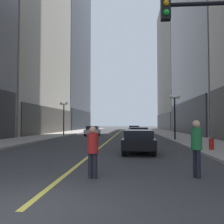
{
  "coord_description": "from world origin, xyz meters",
  "views": [
    {
      "loc": [
        2.16,
        -4.72,
        1.71
      ],
      "look_at": [
        -0.15,
        26.08,
        3.1
      ],
      "focal_mm": 39.91,
      "sensor_mm": 36.0,
      "label": 1
    }
  ],
  "objects_px": {
    "car_navy": "(139,134)",
    "street_lamp_right_mid": "(175,107)",
    "car_white": "(93,130)",
    "street_lamp_left_far": "(64,111)",
    "fire_hydrant_right": "(211,145)",
    "car_grey": "(134,129)",
    "car_black": "(139,140)",
    "pedestrian_in_red_jacket": "(93,148)",
    "pedestrian_in_green_parka": "(197,144)"
  },
  "relations": [
    {
      "from": "car_navy",
      "to": "street_lamp_right_mid",
      "type": "xyz_separation_m",
      "value": [
        3.49,
        0.44,
        2.54
      ]
    },
    {
      "from": "car_white",
      "to": "street_lamp_left_far",
      "type": "height_order",
      "value": "street_lamp_left_far"
    },
    {
      "from": "car_white",
      "to": "fire_hydrant_right",
      "type": "distance_m",
      "value": 21.19
    },
    {
      "from": "car_grey",
      "to": "car_black",
      "type": "bearing_deg",
      "value": -90.12
    },
    {
      "from": "car_white",
      "to": "car_grey",
      "type": "relative_size",
      "value": 0.99
    },
    {
      "from": "car_grey",
      "to": "street_lamp_left_far",
      "type": "bearing_deg",
      "value": -135.39
    },
    {
      "from": "pedestrian_in_red_jacket",
      "to": "fire_hydrant_right",
      "type": "relative_size",
      "value": 2.01
    },
    {
      "from": "pedestrian_in_red_jacket",
      "to": "street_lamp_left_far",
      "type": "distance_m",
      "value": 24.86
    },
    {
      "from": "pedestrian_in_red_jacket",
      "to": "car_grey",
      "type": "bearing_deg",
      "value": 87.04
    },
    {
      "from": "car_grey",
      "to": "street_lamp_right_mid",
      "type": "relative_size",
      "value": 1.03
    },
    {
      "from": "car_black",
      "to": "pedestrian_in_red_jacket",
      "type": "distance_m",
      "value": 6.91
    },
    {
      "from": "car_white",
      "to": "car_navy",
      "type": "bearing_deg",
      "value": -59.09
    },
    {
      "from": "car_white",
      "to": "pedestrian_in_red_jacket",
      "type": "height_order",
      "value": "pedestrian_in_red_jacket"
    },
    {
      "from": "car_white",
      "to": "car_grey",
      "type": "distance_m",
      "value": 8.62
    },
    {
      "from": "car_navy",
      "to": "street_lamp_right_mid",
      "type": "bearing_deg",
      "value": 7.11
    },
    {
      "from": "pedestrian_in_red_jacket",
      "to": "pedestrian_in_green_parka",
      "type": "height_order",
      "value": "pedestrian_in_green_parka"
    },
    {
      "from": "car_white",
      "to": "pedestrian_in_red_jacket",
      "type": "relative_size",
      "value": 2.8
    },
    {
      "from": "car_grey",
      "to": "pedestrian_in_red_jacket",
      "type": "relative_size",
      "value": 2.82
    },
    {
      "from": "street_lamp_left_far",
      "to": "street_lamp_right_mid",
      "type": "xyz_separation_m",
      "value": [
        12.8,
        -7.03,
        0.0
      ]
    },
    {
      "from": "car_grey",
      "to": "fire_hydrant_right",
      "type": "relative_size",
      "value": 5.69
    },
    {
      "from": "street_lamp_right_mid",
      "to": "fire_hydrant_right",
      "type": "relative_size",
      "value": 5.54
    },
    {
      "from": "car_black",
      "to": "pedestrian_in_green_parka",
      "type": "distance_m",
      "value": 6.6
    },
    {
      "from": "car_black",
      "to": "street_lamp_right_mid",
      "type": "height_order",
      "value": "street_lamp_right_mid"
    },
    {
      "from": "pedestrian_in_green_parka",
      "to": "street_lamp_left_far",
      "type": "xyz_separation_m",
      "value": [
        -10.63,
        23.3,
        2.2
      ]
    },
    {
      "from": "street_lamp_left_far",
      "to": "fire_hydrant_right",
      "type": "height_order",
      "value": "street_lamp_left_far"
    },
    {
      "from": "pedestrian_in_red_jacket",
      "to": "fire_hydrant_right",
      "type": "height_order",
      "value": "pedestrian_in_red_jacket"
    },
    {
      "from": "car_grey",
      "to": "street_lamp_right_mid",
      "type": "distance_m",
      "value": 16.59
    },
    {
      "from": "pedestrian_in_red_jacket",
      "to": "street_lamp_left_far",
      "type": "bearing_deg",
      "value": 107.34
    },
    {
      "from": "car_grey",
      "to": "street_lamp_left_far",
      "type": "xyz_separation_m",
      "value": [
        -9.06,
        -8.94,
        2.54
      ]
    },
    {
      "from": "car_white",
      "to": "pedestrian_in_green_parka",
      "type": "bearing_deg",
      "value": -74.26
    },
    {
      "from": "street_lamp_left_far",
      "to": "street_lamp_right_mid",
      "type": "distance_m",
      "value": 14.6
    },
    {
      "from": "pedestrian_in_red_jacket",
      "to": "street_lamp_right_mid",
      "type": "bearing_deg",
      "value": 71.9
    },
    {
      "from": "street_lamp_right_mid",
      "to": "car_white",
      "type": "bearing_deg",
      "value": 134.83
    },
    {
      "from": "car_white",
      "to": "pedestrian_in_green_parka",
      "type": "xyz_separation_m",
      "value": [
        7.26,
        -25.77,
        0.34
      ]
    },
    {
      "from": "pedestrian_in_green_parka",
      "to": "car_white",
      "type": "bearing_deg",
      "value": 105.74
    },
    {
      "from": "car_white",
      "to": "car_grey",
      "type": "xyz_separation_m",
      "value": [
        5.69,
        6.47,
        -0.0
      ]
    },
    {
      "from": "car_grey",
      "to": "street_lamp_right_mid",
      "type": "xyz_separation_m",
      "value": [
        3.74,
        -15.96,
        2.54
      ]
    },
    {
      "from": "fire_hydrant_right",
      "to": "car_black",
      "type": "bearing_deg",
      "value": -171.15
    },
    {
      "from": "car_white",
      "to": "street_lamp_right_mid",
      "type": "height_order",
      "value": "street_lamp_right_mid"
    },
    {
      "from": "car_black",
      "to": "car_navy",
      "type": "xyz_separation_m",
      "value": [
        0.3,
        9.45,
        0.0
      ]
    },
    {
      "from": "car_grey",
      "to": "pedestrian_in_green_parka",
      "type": "xyz_separation_m",
      "value": [
        1.57,
        -32.24,
        0.34
      ]
    },
    {
      "from": "car_navy",
      "to": "car_white",
      "type": "xyz_separation_m",
      "value": [
        -5.94,
        9.92,
        0.0
      ]
    },
    {
      "from": "car_navy",
      "to": "pedestrian_in_green_parka",
      "type": "height_order",
      "value": "pedestrian_in_green_parka"
    },
    {
      "from": "car_white",
      "to": "pedestrian_in_red_jacket",
      "type": "bearing_deg",
      "value": -81.26
    },
    {
      "from": "car_white",
      "to": "car_black",
      "type": "bearing_deg",
      "value": -73.77
    },
    {
      "from": "pedestrian_in_green_parka",
      "to": "street_lamp_right_mid",
      "type": "xyz_separation_m",
      "value": [
        2.17,
        16.28,
        2.2
      ]
    },
    {
      "from": "street_lamp_right_mid",
      "to": "fire_hydrant_right",
      "type": "height_order",
      "value": "street_lamp_right_mid"
    },
    {
      "from": "car_white",
      "to": "street_lamp_right_mid",
      "type": "xyz_separation_m",
      "value": [
        9.43,
        -9.49,
        2.54
      ]
    },
    {
      "from": "pedestrian_in_red_jacket",
      "to": "street_lamp_right_mid",
      "type": "distance_m",
      "value": 17.61
    },
    {
      "from": "car_black",
      "to": "pedestrian_in_red_jacket",
      "type": "bearing_deg",
      "value": -103.67
    }
  ]
}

